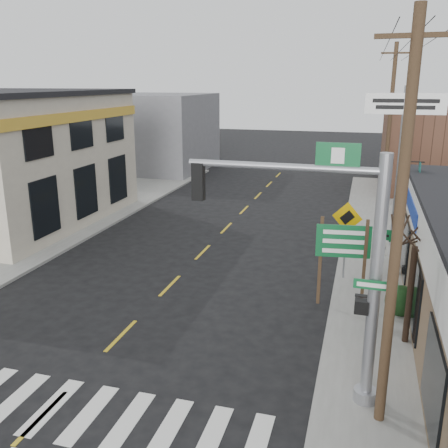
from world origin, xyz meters
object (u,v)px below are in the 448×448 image
(traffic_signal_pole, at_px, (344,254))
(utility_pole_near, at_px, (398,229))
(bare_tree, at_px, (417,229))
(dance_center_sign, at_px, (403,128))
(guide_sign, at_px, (343,251))
(lamp_post, at_px, (403,193))
(fire_hydrant, at_px, (409,308))
(utility_pole_far, at_px, (390,123))

(traffic_signal_pole, xyz_separation_m, utility_pole_near, (1.04, -0.59, 0.84))
(traffic_signal_pole, relative_size, bare_tree, 1.39)
(dance_center_sign, distance_m, bare_tree, 9.45)
(guide_sign, bearing_deg, lamp_post, 56.03)
(fire_hydrant, relative_size, lamp_post, 0.12)
(lamp_post, bearing_deg, fire_hydrant, -89.28)
(utility_pole_near, height_order, utility_pole_far, utility_pole_far)
(fire_hydrant, distance_m, bare_tree, 3.49)
(guide_sign, height_order, dance_center_sign, dance_center_sign)
(traffic_signal_pole, height_order, dance_center_sign, dance_center_sign)
(fire_hydrant, height_order, bare_tree, bare_tree)
(traffic_signal_pole, relative_size, guide_sign, 1.98)
(lamp_post, xyz_separation_m, utility_pole_far, (-0.22, 12.27, 1.65))
(lamp_post, xyz_separation_m, utility_pole_near, (-0.74, -9.51, 1.24))
(dance_center_sign, xyz_separation_m, utility_pole_near, (-0.76, -13.11, -0.89))
(utility_pole_far, bearing_deg, traffic_signal_pole, -98.60)
(traffic_signal_pole, xyz_separation_m, dance_center_sign, (1.80, 12.52, 1.72))
(traffic_signal_pole, xyz_separation_m, fire_hydrant, (2.03, 4.86, -3.29))
(fire_hydrant, xyz_separation_m, utility_pole_far, (-0.45, 16.32, 4.53))
(lamp_post, relative_size, bare_tree, 1.27)
(traffic_signal_pole, bearing_deg, lamp_post, 79.68)
(dance_center_sign, bearing_deg, fire_hydrant, -89.17)
(bare_tree, bearing_deg, lamp_post, 90.46)
(traffic_signal_pole, xyz_separation_m, lamp_post, (1.79, 8.92, -0.40))
(guide_sign, relative_size, utility_pole_near, 0.35)
(fire_hydrant, relative_size, bare_tree, 0.15)
(guide_sign, xyz_separation_m, lamp_post, (1.96, 3.76, 1.26))
(dance_center_sign, relative_size, bare_tree, 1.64)
(guide_sign, bearing_deg, dance_center_sign, 68.58)
(guide_sign, distance_m, bare_tree, 3.13)
(dance_center_sign, xyz_separation_m, bare_tree, (0.03, -9.26, -1.92))
(traffic_signal_pole, xyz_separation_m, bare_tree, (1.83, 3.26, -0.19))
(dance_center_sign, height_order, utility_pole_near, utility_pole_near)
(guide_sign, xyz_separation_m, utility_pole_far, (1.75, 16.03, 2.90))
(traffic_signal_pole, height_order, bare_tree, traffic_signal_pole)
(traffic_signal_pole, height_order, utility_pole_near, utility_pole_near)
(fire_hydrant, xyz_separation_m, lamp_post, (-0.24, 4.06, 2.89))
(traffic_signal_pole, distance_m, utility_pole_near, 1.46)
(dance_center_sign, bearing_deg, lamp_post, -91.07)
(dance_center_sign, height_order, utility_pole_far, utility_pole_far)
(utility_pole_near, relative_size, utility_pole_far, 0.92)
(traffic_signal_pole, bearing_deg, fire_hydrant, 68.39)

